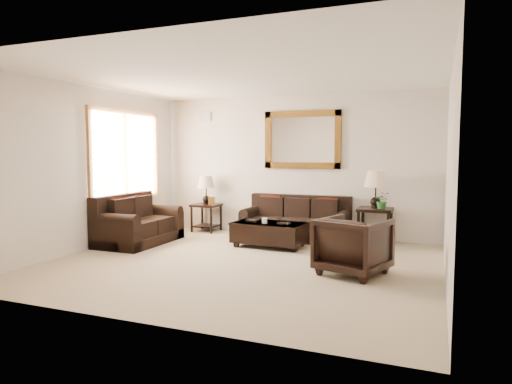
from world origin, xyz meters
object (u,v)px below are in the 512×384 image
at_px(coffee_table, 269,232).
at_px(end_table_right, 376,197).
at_px(loveseat, 136,225).
at_px(sofa, 296,223).
at_px(end_table_left, 206,195).
at_px(armchair, 353,243).

bearing_deg(coffee_table, end_table_right, 34.03).
bearing_deg(loveseat, sofa, -60.05).
distance_m(loveseat, coffee_table, 2.37).
height_order(end_table_left, armchair, end_table_left).
bearing_deg(sofa, end_table_left, 177.36).
relative_size(end_table_left, end_table_right, 0.88).
distance_m(loveseat, armchair, 4.00).
bearing_deg(end_table_left, loveseat, -110.73).
xyz_separation_m(sofa, loveseat, (-2.52, -1.45, 0.03)).
distance_m(end_table_left, end_table_right, 3.36).
relative_size(loveseat, end_table_right, 1.20).
bearing_deg(sofa, armchair, -56.00).
bearing_deg(loveseat, end_table_left, -20.73).
height_order(loveseat, end_table_right, end_table_right).
bearing_deg(end_table_right, end_table_left, 179.42).
bearing_deg(armchair, end_table_left, -15.24).
bearing_deg(sofa, coffee_table, -103.74).
relative_size(loveseat, end_table_left, 1.36).
bearing_deg(armchair, loveseat, 8.48).
xyz_separation_m(loveseat, end_table_right, (3.95, 1.51, 0.52)).
distance_m(sofa, end_table_right, 1.53).
relative_size(end_table_left, coffee_table, 0.89).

